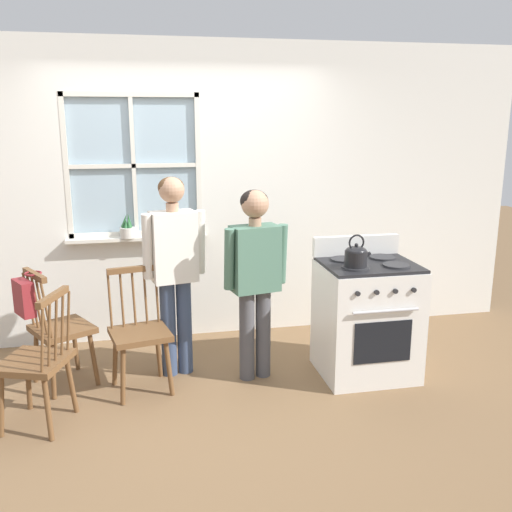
{
  "coord_description": "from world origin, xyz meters",
  "views": [
    {
      "loc": [
        -0.43,
        -3.8,
        2.03
      ],
      "look_at": [
        0.42,
        0.34,
        1.0
      ],
      "focal_mm": 40.0,
      "sensor_mm": 36.0,
      "label": 1
    }
  ],
  "objects_px": {
    "potted_plant": "(127,230)",
    "kettle": "(356,256)",
    "handbag": "(24,297)",
    "chair_near_wall": "(139,334)",
    "stove": "(366,318)",
    "chair_by_window": "(60,330)",
    "person_elderly_left": "(174,259)",
    "chair_center_cluster": "(38,363)",
    "person_teen_center": "(255,267)"
  },
  "relations": [
    {
      "from": "potted_plant",
      "to": "kettle",
      "type": "bearing_deg",
      "value": -35.57
    },
    {
      "from": "potted_plant",
      "to": "handbag",
      "type": "xyz_separation_m",
      "value": [
        -0.73,
        -0.91,
        -0.29
      ]
    },
    {
      "from": "chair_near_wall",
      "to": "handbag",
      "type": "bearing_deg",
      "value": 162.27
    },
    {
      "from": "stove",
      "to": "potted_plant",
      "type": "distance_m",
      "value": 2.22
    },
    {
      "from": "potted_plant",
      "to": "stove",
      "type": "bearing_deg",
      "value": -30.15
    },
    {
      "from": "stove",
      "to": "kettle",
      "type": "xyz_separation_m",
      "value": [
        -0.16,
        -0.13,
        0.55
      ]
    },
    {
      "from": "chair_by_window",
      "to": "handbag",
      "type": "bearing_deg",
      "value": 90.0
    },
    {
      "from": "person_elderly_left",
      "to": "kettle",
      "type": "height_order",
      "value": "person_elderly_left"
    },
    {
      "from": "chair_by_window",
      "to": "chair_center_cluster",
      "type": "distance_m",
      "value": 0.6
    },
    {
      "from": "potted_plant",
      "to": "handbag",
      "type": "distance_m",
      "value": 1.21
    },
    {
      "from": "chair_by_window",
      "to": "chair_near_wall",
      "type": "bearing_deg",
      "value": -137.57
    },
    {
      "from": "potted_plant",
      "to": "handbag",
      "type": "height_order",
      "value": "potted_plant"
    },
    {
      "from": "kettle",
      "to": "handbag",
      "type": "distance_m",
      "value": 2.45
    },
    {
      "from": "stove",
      "to": "chair_near_wall",
      "type": "bearing_deg",
      "value": 177.51
    },
    {
      "from": "chair_near_wall",
      "to": "kettle",
      "type": "bearing_deg",
      "value": -19.16
    },
    {
      "from": "chair_near_wall",
      "to": "person_elderly_left",
      "type": "bearing_deg",
      "value": 26.28
    },
    {
      "from": "chair_by_window",
      "to": "person_elderly_left",
      "type": "xyz_separation_m",
      "value": [
        0.89,
        0.03,
        0.51
      ]
    },
    {
      "from": "chair_center_cluster",
      "to": "person_elderly_left",
      "type": "xyz_separation_m",
      "value": [
        0.96,
        0.62,
        0.51
      ]
    },
    {
      "from": "chair_near_wall",
      "to": "person_elderly_left",
      "type": "height_order",
      "value": "person_elderly_left"
    },
    {
      "from": "person_elderly_left",
      "to": "person_teen_center",
      "type": "relative_size",
      "value": 1.06
    },
    {
      "from": "chair_near_wall",
      "to": "chair_center_cluster",
      "type": "bearing_deg",
      "value": -161.19
    },
    {
      "from": "stove",
      "to": "handbag",
      "type": "bearing_deg",
      "value": 176.44
    },
    {
      "from": "stove",
      "to": "handbag",
      "type": "distance_m",
      "value": 2.6
    },
    {
      "from": "kettle",
      "to": "handbag",
      "type": "relative_size",
      "value": 0.8
    },
    {
      "from": "chair_by_window",
      "to": "person_teen_center",
      "type": "relative_size",
      "value": 0.62
    },
    {
      "from": "stove",
      "to": "potted_plant",
      "type": "xyz_separation_m",
      "value": [
        -1.85,
        1.07,
        0.58
      ]
    },
    {
      "from": "person_teen_center",
      "to": "potted_plant",
      "type": "xyz_separation_m",
      "value": [
        -0.96,
        0.97,
        0.14
      ]
    },
    {
      "from": "chair_near_wall",
      "to": "person_elderly_left",
      "type": "relative_size",
      "value": 0.59
    },
    {
      "from": "person_teen_center",
      "to": "stove",
      "type": "height_order",
      "value": "person_teen_center"
    },
    {
      "from": "chair_near_wall",
      "to": "potted_plant",
      "type": "bearing_deg",
      "value": 82.16
    },
    {
      "from": "person_teen_center",
      "to": "chair_near_wall",
      "type": "bearing_deg",
      "value": 170.37
    },
    {
      "from": "stove",
      "to": "handbag",
      "type": "xyz_separation_m",
      "value": [
        -2.58,
        0.16,
        0.29
      ]
    },
    {
      "from": "handbag",
      "to": "person_elderly_left",
      "type": "bearing_deg",
      "value": 7.49
    },
    {
      "from": "chair_center_cluster",
      "to": "handbag",
      "type": "relative_size",
      "value": 3.05
    },
    {
      "from": "stove",
      "to": "potted_plant",
      "type": "height_order",
      "value": "potted_plant"
    },
    {
      "from": "kettle",
      "to": "potted_plant",
      "type": "bearing_deg",
      "value": 144.43
    },
    {
      "from": "chair_by_window",
      "to": "handbag",
      "type": "xyz_separation_m",
      "value": [
        -0.21,
        -0.11,
        0.32
      ]
    },
    {
      "from": "stove",
      "to": "person_teen_center",
      "type": "bearing_deg",
      "value": 173.14
    },
    {
      "from": "chair_by_window",
      "to": "chair_near_wall",
      "type": "distance_m",
      "value": 0.63
    },
    {
      "from": "chair_by_window",
      "to": "chair_near_wall",
      "type": "relative_size",
      "value": 1.0
    },
    {
      "from": "chair_by_window",
      "to": "handbag",
      "type": "distance_m",
      "value": 0.39
    },
    {
      "from": "chair_by_window",
      "to": "chair_center_cluster",
      "type": "bearing_deg",
      "value": 144.19
    },
    {
      "from": "chair_near_wall",
      "to": "chair_by_window",
      "type": "bearing_deg",
      "value": 149.84
    },
    {
      "from": "person_elderly_left",
      "to": "potted_plant",
      "type": "xyz_separation_m",
      "value": [
        -0.36,
        0.77,
        0.1
      ]
    },
    {
      "from": "person_elderly_left",
      "to": "kettle",
      "type": "xyz_separation_m",
      "value": [
        1.33,
        -0.44,
        0.07
      ]
    },
    {
      "from": "kettle",
      "to": "chair_by_window",
      "type": "bearing_deg",
      "value": 169.58
    },
    {
      "from": "person_elderly_left",
      "to": "potted_plant",
      "type": "distance_m",
      "value": 0.85
    },
    {
      "from": "potted_plant",
      "to": "chair_center_cluster",
      "type": "bearing_deg",
      "value": -113.24
    },
    {
      "from": "chair_by_window",
      "to": "person_elderly_left",
      "type": "distance_m",
      "value": 1.02
    },
    {
      "from": "kettle",
      "to": "potted_plant",
      "type": "height_order",
      "value": "potted_plant"
    }
  ]
}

